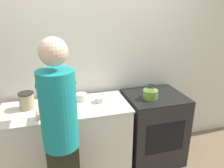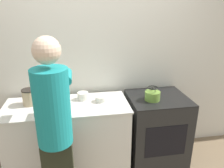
{
  "view_description": "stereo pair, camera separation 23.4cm",
  "coord_description": "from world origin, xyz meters",
  "px_view_note": "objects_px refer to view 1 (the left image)",
  "views": [
    {
      "loc": [
        -0.48,
        -1.91,
        1.95
      ],
      "look_at": [
        0.12,
        0.21,
        1.15
      ],
      "focal_mm": 35.0,
      "sensor_mm": 36.0,
      "label": 1
    },
    {
      "loc": [
        -0.25,
        -1.96,
        1.95
      ],
      "look_at": [
        0.12,
        0.21,
        1.15
      ],
      "focal_mm": 35.0,
      "sensor_mm": 36.0,
      "label": 2
    }
  ],
  "objects_px": {
    "oven": "(153,127)",
    "bowl_prep": "(81,97)",
    "person": "(60,129)",
    "canister_jar": "(27,101)",
    "kettle": "(150,93)",
    "cutting_board": "(54,112)",
    "knife": "(58,110)"
  },
  "relations": [
    {
      "from": "cutting_board",
      "to": "knife",
      "type": "height_order",
      "value": "knife"
    },
    {
      "from": "oven",
      "to": "bowl_prep",
      "type": "distance_m",
      "value": 1.03
    },
    {
      "from": "knife",
      "to": "canister_jar",
      "type": "xyz_separation_m",
      "value": [
        -0.31,
        0.18,
        0.07
      ]
    },
    {
      "from": "oven",
      "to": "canister_jar",
      "type": "bearing_deg",
      "value": 177.44
    },
    {
      "from": "knife",
      "to": "bowl_prep",
      "type": "relative_size",
      "value": 1.84
    },
    {
      "from": "person",
      "to": "cutting_board",
      "type": "xyz_separation_m",
      "value": [
        -0.05,
        0.44,
        -0.05
      ]
    },
    {
      "from": "knife",
      "to": "bowl_prep",
      "type": "height_order",
      "value": "bowl_prep"
    },
    {
      "from": "person",
      "to": "knife",
      "type": "relative_size",
      "value": 7.3
    },
    {
      "from": "person",
      "to": "canister_jar",
      "type": "relative_size",
      "value": 9.62
    },
    {
      "from": "oven",
      "to": "knife",
      "type": "distance_m",
      "value": 1.27
    },
    {
      "from": "cutting_board",
      "to": "canister_jar",
      "type": "relative_size",
      "value": 1.84
    },
    {
      "from": "knife",
      "to": "kettle",
      "type": "xyz_separation_m",
      "value": [
        1.07,
        0.04,
        0.05
      ]
    },
    {
      "from": "bowl_prep",
      "to": "canister_jar",
      "type": "bearing_deg",
      "value": -176.09
    },
    {
      "from": "knife",
      "to": "cutting_board",
      "type": "bearing_deg",
      "value": -162.43
    },
    {
      "from": "bowl_prep",
      "to": "canister_jar",
      "type": "distance_m",
      "value": 0.59
    },
    {
      "from": "person",
      "to": "knife",
      "type": "distance_m",
      "value": 0.46
    },
    {
      "from": "cutting_board",
      "to": "canister_jar",
      "type": "bearing_deg",
      "value": 143.59
    },
    {
      "from": "canister_jar",
      "to": "knife",
      "type": "bearing_deg",
      "value": -29.71
    },
    {
      "from": "oven",
      "to": "person",
      "type": "bearing_deg",
      "value": -154.18
    },
    {
      "from": "bowl_prep",
      "to": "canister_jar",
      "type": "xyz_separation_m",
      "value": [
        -0.59,
        -0.04,
        0.05
      ]
    },
    {
      "from": "person",
      "to": "canister_jar",
      "type": "distance_m",
      "value": 0.71
    },
    {
      "from": "cutting_board",
      "to": "oven",
      "type": "bearing_deg",
      "value": 6.13
    },
    {
      "from": "bowl_prep",
      "to": "person",
      "type": "bearing_deg",
      "value": -112.22
    },
    {
      "from": "oven",
      "to": "kettle",
      "type": "height_order",
      "value": "kettle"
    },
    {
      "from": "canister_jar",
      "to": "cutting_board",
      "type": "bearing_deg",
      "value": -36.41
    },
    {
      "from": "person",
      "to": "oven",
      "type": "bearing_deg",
      "value": 25.82
    },
    {
      "from": "oven",
      "to": "knife",
      "type": "height_order",
      "value": "knife"
    },
    {
      "from": "oven",
      "to": "person",
      "type": "height_order",
      "value": "person"
    },
    {
      "from": "kettle",
      "to": "knife",
      "type": "bearing_deg",
      "value": -177.67
    },
    {
      "from": "oven",
      "to": "knife",
      "type": "xyz_separation_m",
      "value": [
        -1.17,
        -0.11,
        0.47
      ]
    },
    {
      "from": "kettle",
      "to": "bowl_prep",
      "type": "distance_m",
      "value": 0.81
    },
    {
      "from": "cutting_board",
      "to": "knife",
      "type": "distance_m",
      "value": 0.05
    }
  ]
}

